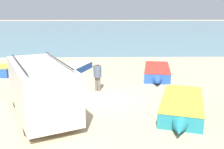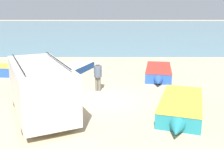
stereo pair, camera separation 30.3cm
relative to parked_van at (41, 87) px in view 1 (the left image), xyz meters
name	(u,v)px [view 1 (the left image)]	position (x,y,z in m)	size (l,w,h in m)	color
ground_plane	(105,100)	(2.68, 1.84, -1.23)	(200.00, 200.00, 0.00)	tan
sea_water	(106,28)	(2.68, 53.84, -1.23)	(120.00, 80.00, 0.01)	slate
parked_van	(41,87)	(0.00, 0.00, 0.00)	(4.01, 5.55, 2.37)	beige
fishing_rowboat_0	(182,106)	(6.03, -0.01, -0.90)	(2.84, 4.95, 0.66)	#1E757F
fishing_rowboat_2	(157,72)	(6.16, 6.34, -0.91)	(2.26, 4.90, 0.66)	#234CA3
fishing_rowboat_3	(71,69)	(0.25, 7.79, -0.98)	(2.82, 4.63, 0.50)	navy
fisherman_2	(97,74)	(2.28, 3.34, -0.24)	(0.44, 0.44, 1.66)	#5B564C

